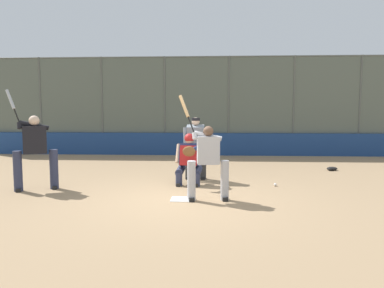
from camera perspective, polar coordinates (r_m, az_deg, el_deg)
name	(u,v)px	position (r m, az deg, el deg)	size (l,w,h in m)	color
ground_plane	(181,199)	(7.78, -1.64, -8.44)	(160.00, 160.00, 0.00)	#9E7F5B
home_plate_marker	(181,199)	(7.78, -1.64, -8.40)	(0.43, 0.43, 0.01)	white
backstop_fence	(197,104)	(14.79, 0.70, 6.15)	(17.69, 0.08, 3.87)	#515651
padding_wall	(196,144)	(14.76, 0.68, -0.01)	(17.25, 0.18, 0.87)	navy
bleachers_beyond	(276,141)	(17.23, 12.73, 0.49)	(12.32, 1.95, 1.16)	slate
batter_at_plate	(208,160)	(7.57, 2.39, -2.46)	(1.06, 0.61, 2.15)	#B7B7BC
catcher_behind_plate	(189,158)	(9.11, -0.48, -2.20)	(0.67, 0.80, 1.25)	#2D334C
umpire_home	(196,146)	(9.76, 0.56, -0.37)	(0.66, 0.40, 1.63)	#333333
batter_on_deck	(35,150)	(9.21, -22.82, -0.79)	(1.19, 0.61, 2.30)	#2D334C
spare_bat_near_backstop	(218,161)	(13.03, 3.96, -2.57)	(0.11, 0.82, 0.07)	black
fielding_glove_on_dirt	(332,169)	(11.97, 20.53, -3.55)	(0.31, 0.24, 0.11)	black
baseball_loose	(275,185)	(9.26, 12.57, -6.06)	(0.07, 0.07, 0.07)	white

